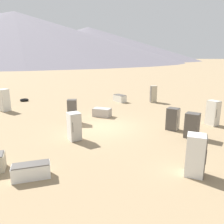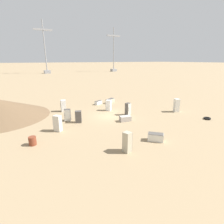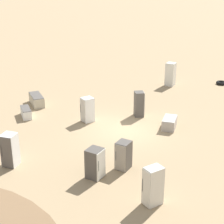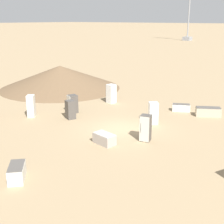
# 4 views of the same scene
# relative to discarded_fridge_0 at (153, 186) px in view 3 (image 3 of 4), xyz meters

# --- Properties ---
(ground_plane) EXTENTS (1000.00, 1000.00, 0.00)m
(ground_plane) POSITION_rel_discarded_fridge_0_xyz_m (7.36, 1.85, -0.87)
(ground_plane) COLOR #9E8460
(discarded_fridge_0) EXTENTS (0.92, 0.95, 1.75)m
(discarded_fridge_0) POSITION_rel_discarded_fridge_0_xyz_m (0.00, 0.00, 0.00)
(discarded_fridge_0) COLOR beige
(discarded_fridge_0) RESTS_ON ground_plane
(discarded_fridge_1) EXTENTS (0.96, 0.95, 1.49)m
(discarded_fridge_1) POSITION_rel_discarded_fridge_0_xyz_m (1.81, 2.77, -0.13)
(discarded_fridge_1) COLOR #4C4742
(discarded_fridge_1) RESTS_ON ground_plane
(discarded_fridge_3) EXTENTS (0.95, 0.96, 1.61)m
(discarded_fridge_3) POSITION_rel_discarded_fridge_0_xyz_m (8.49, 4.39, -0.07)
(discarded_fridge_3) COLOR white
(discarded_fridge_3) RESTS_ON ground_plane
(discarded_fridge_5) EXTENTS (0.92, 0.86, 1.45)m
(discarded_fridge_5) POSITION_rel_discarded_fridge_0_xyz_m (2.80, 1.51, -0.15)
(discarded_fridge_5) COLOR #4C4742
(discarded_fridge_5) RESTS_ON ground_plane
(discarded_fridge_6) EXTENTS (1.54, 1.17, 0.62)m
(discarded_fridge_6) POSITION_rel_discarded_fridge_0_xyz_m (8.74, 8.62, -0.57)
(discarded_fridge_6) COLOR white
(discarded_fridge_6) RESTS_ON ground_plane
(discarded_fridge_7) EXTENTS (0.77, 0.77, 1.69)m
(discarded_fridge_7) POSITION_rel_discarded_fridge_0_xyz_m (9.82, 1.13, -0.03)
(discarded_fridge_7) COLOR #4C4742
(discarded_fridge_7) RESTS_ON ground_plane
(discarded_fridge_8) EXTENTS (0.89, 0.93, 1.94)m
(discarded_fridge_8) POSITION_rel_discarded_fridge_0_xyz_m (16.88, -1.06, 0.10)
(discarded_fridge_8) COLOR silver
(discarded_fridge_8) RESTS_ON ground_plane
(discarded_fridge_9) EXTENTS (2.04, 1.62, 0.73)m
(discarded_fridge_9) POSITION_rel_discarded_fridge_0_xyz_m (11.07, 8.62, -0.51)
(discarded_fridge_9) COLOR #B2A88E
(discarded_fridge_9) RESTS_ON ground_plane
(discarded_fridge_10) EXTENTS (1.53, 1.01, 0.67)m
(discarded_fridge_10) POSITION_rel_discarded_fridge_0_xyz_m (8.08, -0.86, -0.54)
(discarded_fridge_10) COLOR #A89E93
(discarded_fridge_10) RESTS_ON ground_plane
(discarded_fridge_11) EXTENTS (0.84, 0.80, 1.72)m
(discarded_fridge_11) POSITION_rel_discarded_fridge_0_xyz_m (2.41, 7.19, -0.01)
(discarded_fridge_11) COLOR white
(discarded_fridge_11) RESTS_ON ground_plane
(scrap_tire) EXTENTS (0.88, 0.88, 0.24)m
(scrap_tire) POSITION_rel_discarded_fridge_0_xyz_m (17.75, -5.41, -0.75)
(scrap_tire) COLOR black
(scrap_tire) RESTS_ON ground_plane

